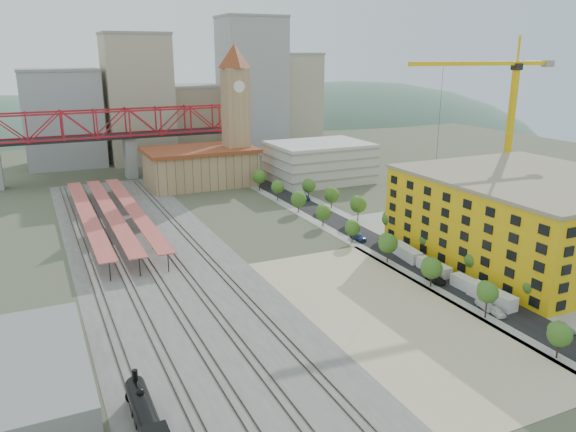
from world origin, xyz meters
name	(u,v)px	position (x,y,z in m)	size (l,w,h in m)	color
ground	(324,255)	(0.00, 0.00, 0.00)	(400.00, 400.00, 0.00)	#474C38
ballast_strip	(152,254)	(-36.00, 17.50, 0.03)	(36.00, 165.00, 0.06)	#605E59
dirt_lot	(389,314)	(-4.00, -31.50, 0.03)	(28.00, 67.00, 0.06)	tan
street_asphalt	(350,229)	(16.00, 15.00, 0.03)	(12.00, 170.00, 0.06)	black
sidewalk_west	(332,231)	(10.50, 15.00, 0.02)	(3.00, 170.00, 0.04)	gray
sidewalk_east	(368,226)	(21.50, 15.00, 0.02)	(3.00, 170.00, 0.04)	gray
construction_pad	(535,254)	(45.00, -20.00, 0.03)	(50.00, 90.00, 0.06)	gray
rail_tracks	(144,255)	(-37.80, 17.50, 0.15)	(26.56, 160.00, 0.18)	#382B23
platform_canopies	(111,211)	(-41.00, 45.00, 3.99)	(16.00, 80.00, 4.12)	#C8534D
station_hall	(200,166)	(-5.00, 82.00, 6.67)	(38.00, 24.00, 13.10)	tan
clock_tower	(235,102)	(8.00, 79.99, 28.70)	(12.00, 12.00, 52.00)	tan
parking_garage	(319,162)	(36.00, 70.00, 7.00)	(34.00, 26.00, 14.00)	silver
truss_bridge	(128,127)	(-25.00, 105.00, 18.86)	(94.00, 9.60, 25.60)	gray
construction_building	(531,217)	(42.00, -20.00, 9.41)	(44.60, 50.60, 18.80)	yellow
warehouse	(2,379)	(-66.00, -30.00, 2.50)	(22.00, 32.00, 5.00)	gray
street_trees	(371,240)	(16.00, 5.00, 0.00)	(15.40, 124.40, 8.00)	#37641E
skyline	(187,104)	(7.47, 142.31, 22.81)	(133.00, 46.00, 60.00)	#9EA0A3
distant_hills	(202,236)	(45.28, 260.00, -79.54)	(647.00, 264.00, 227.00)	#4C6B59
locomotive	(150,431)	(-50.00, -48.84, 2.15)	(2.99, 23.07, 5.77)	black
tower_crane	(503,108)	(60.27, 9.31, 30.52)	(46.33, 4.54, 49.46)	yellow
site_trailer_a	(492,296)	(16.00, -35.81, 1.38)	(2.65, 10.06, 2.75)	silver
site_trailer_b	(471,286)	(16.00, -30.27, 1.24)	(2.39, 9.08, 2.49)	silver
site_trailer_c	(434,267)	(16.00, -19.25, 1.20)	(2.31, 8.76, 2.40)	silver
site_trailer_d	(406,252)	(16.00, -9.42, 1.34)	(2.58, 9.82, 2.69)	silver
car_0	(497,312)	(13.00, -40.11, 0.69)	(1.62, 4.04, 1.38)	white
car_1	(485,306)	(13.00, -37.32, 0.72)	(1.53, 4.39, 1.45)	#A1A1A6
car_2	(436,279)	(13.00, -23.53, 0.71)	(2.36, 5.12, 1.42)	black
car_3	(358,237)	(13.00, 6.19, 0.77)	(2.16, 5.32, 1.54)	navy
car_4	(565,328)	(19.00, -49.41, 0.66)	(1.57, 3.90, 1.33)	silver
car_5	(391,240)	(19.00, 0.87, 0.74)	(1.56, 4.48, 1.48)	gray
car_6	(389,239)	(19.00, 1.33, 0.77)	(2.56, 5.55, 1.54)	black
car_7	(305,197)	(19.00, 47.72, 0.72)	(2.03, 4.99, 1.45)	navy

